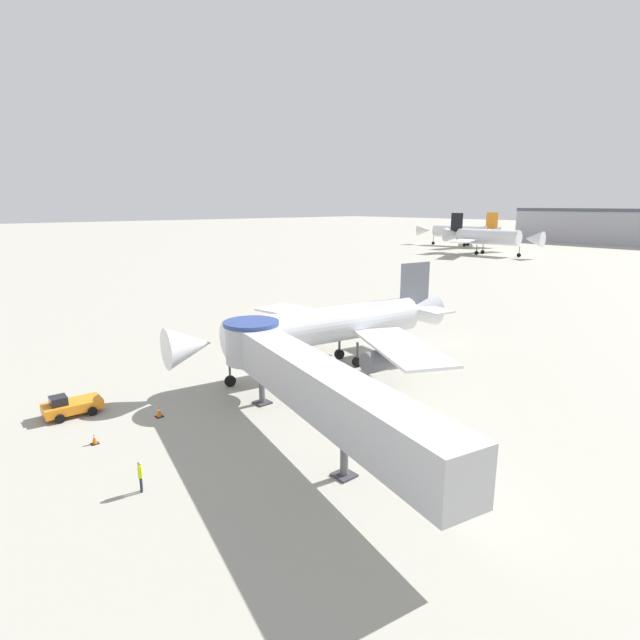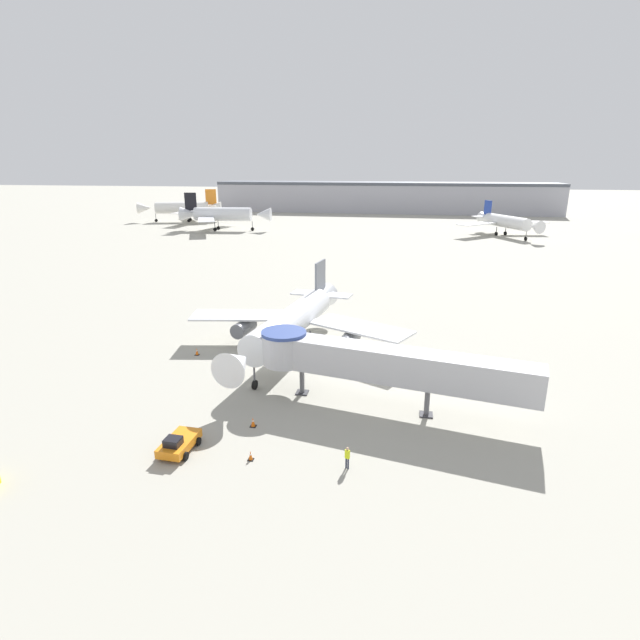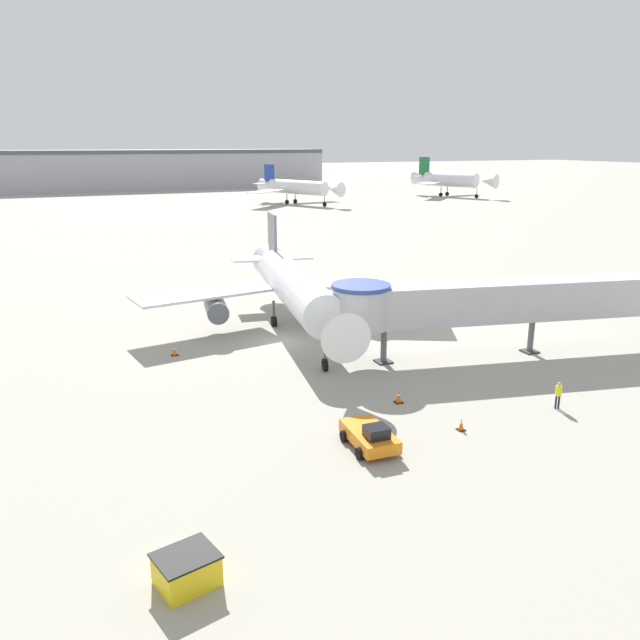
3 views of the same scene
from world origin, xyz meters
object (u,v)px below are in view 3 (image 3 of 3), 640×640
pushback_tug_orange (370,436)px  background_jet_green_tail (450,180)px  main_airplane (294,287)px  traffic_cone_port_wing (174,350)px  ground_crew_marshaller (558,393)px  service_container_yellow (187,570)px  jet_bridge (474,302)px  traffic_cone_apron_front (461,424)px  background_jet_blue_tail (296,187)px  traffic_cone_near_nose (399,397)px

pushback_tug_orange → background_jet_green_tail: size_ratio=0.15×
main_airplane → traffic_cone_port_wing: bearing=-158.5°
main_airplane → ground_crew_marshaller: bearing=-59.0°
traffic_cone_port_wing → background_jet_green_tail: bearing=48.0°
pushback_tug_orange → ground_crew_marshaller: ground_crew_marshaller is taller
traffic_cone_port_wing → background_jet_green_tail: background_jet_green_tail is taller
main_airplane → pushback_tug_orange: bearing=-91.8°
service_container_yellow → main_airplane: bearing=62.3°
jet_bridge → pushback_tug_orange: 16.95m
traffic_cone_apron_front → ground_crew_marshaller: ground_crew_marshaller is taller
jet_bridge → background_jet_green_tail: size_ratio=0.94×
background_jet_blue_tail → background_jet_green_tail: 49.13m
jet_bridge → pushback_tug_orange: (-13.39, -9.79, -3.45)m
service_container_yellow → traffic_cone_port_wing: 25.45m
background_jet_blue_tail → traffic_cone_port_wing: bearing=-141.9°
main_airplane → pushback_tug_orange: size_ratio=7.15×
background_jet_green_tail → traffic_cone_port_wing: bearing=-158.0°
main_airplane → service_container_yellow: bearing=-109.3°
traffic_cone_port_wing → background_jet_green_tail: (98.41, 109.45, 4.41)m
traffic_cone_port_wing → ground_crew_marshaller: (19.05, -18.41, 0.58)m
main_airplane → traffic_cone_port_wing: main_airplane is taller
pushback_tug_orange → traffic_cone_near_nose: bearing=48.8°
main_airplane → traffic_cone_near_nose: main_airplane is taller
traffic_cone_near_nose → ground_crew_marshaller: ground_crew_marshaller is taller
main_airplane → service_container_yellow: (-14.47, -27.53, -3.09)m
pushback_tug_orange → traffic_cone_near_nose: 6.16m
traffic_cone_near_nose → background_jet_green_tail: background_jet_green_tail is taller
pushback_tug_orange → service_container_yellow: 12.63m
service_container_yellow → background_jet_blue_tail: (53.61, 130.05, 3.62)m
traffic_cone_near_nose → traffic_cone_port_wing: bearing=127.8°
ground_crew_marshaller → background_jet_blue_tail: 127.09m
traffic_cone_near_nose → traffic_cone_apron_front: (1.27, -4.59, -0.05)m
traffic_cone_near_nose → main_airplane: bearing=91.8°
main_airplane → background_jet_green_tail: size_ratio=1.06×
traffic_cone_port_wing → traffic_cone_apron_front: (12.14, -18.60, -0.05)m
traffic_cone_near_nose → service_container_yellow: bearing=-143.4°
main_airplane → service_container_yellow: main_airplane is taller
ground_crew_marshaller → background_jet_green_tail: background_jet_green_tail is taller
main_airplane → pushback_tug_orange: 21.42m
pushback_tug_orange → main_airplane: bearing=82.3°
traffic_cone_port_wing → ground_crew_marshaller: size_ratio=0.48×
jet_bridge → service_container_yellow: 29.41m
main_airplane → traffic_cone_apron_front: size_ratio=38.31×
traffic_cone_port_wing → background_jet_blue_tail: 116.09m
main_airplane → traffic_cone_apron_front: main_airplane is taller
pushback_tug_orange → traffic_cone_port_wing: (-6.62, 18.46, -0.28)m
jet_bridge → service_container_yellow: bearing=-134.0°
service_container_yellow → pushback_tug_orange: bearing=31.8°
background_jet_green_tail → traffic_cone_apron_front: bearing=-150.0°
traffic_cone_port_wing → service_container_yellow: bearing=-99.3°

